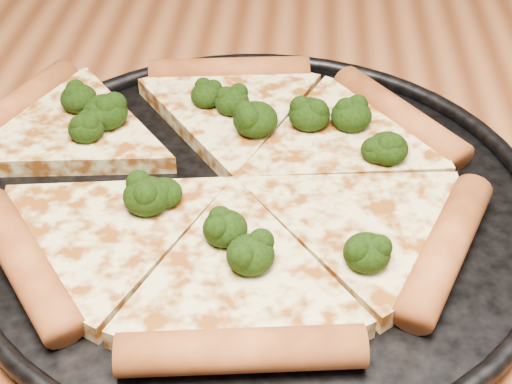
{
  "coord_description": "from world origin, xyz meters",
  "views": [
    {
      "loc": [
        -0.07,
        -0.41,
        1.1
      ],
      "look_at": [
        -0.1,
        -0.0,
        0.77
      ],
      "focal_mm": 53.32,
      "sensor_mm": 36.0,
      "label": 1
    }
  ],
  "objects": [
    {
      "name": "dining_table",
      "position": [
        0.0,
        0.0,
        0.66
      ],
      "size": [
        1.2,
        0.9,
        0.75
      ],
      "color": "brown",
      "rests_on": "ground"
    },
    {
      "name": "pizza_pan",
      "position": [
        -0.1,
        -0.0,
        0.76
      ],
      "size": [
        0.41,
        0.41,
        0.02
      ],
      "color": "black",
      "rests_on": "dining_table"
    },
    {
      "name": "pizza",
      "position": [
        -0.13,
        0.01,
        0.77
      ],
      "size": [
        0.41,
        0.35,
        0.03
      ],
      "rotation": [
        0.0,
        0.0,
        0.12
      ],
      "color": "beige",
      "rests_on": "pizza_pan"
    },
    {
      "name": "broccoli_florets",
      "position": [
        -0.13,
        0.04,
        0.78
      ],
      "size": [
        0.27,
        0.21,
        0.03
      ],
      "color": "black",
      "rests_on": "pizza"
    }
  ]
}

